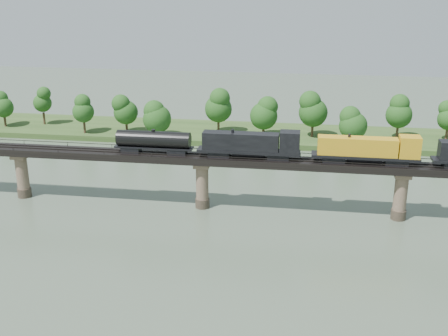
# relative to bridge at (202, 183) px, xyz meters

# --- Properties ---
(ground) EXTENTS (400.00, 400.00, 0.00)m
(ground) POSITION_rel_bridge_xyz_m (0.00, -30.00, -5.46)
(ground) COLOR #3E4D3D
(ground) RESTS_ON ground
(far_bank) EXTENTS (300.00, 24.00, 1.60)m
(far_bank) POSITION_rel_bridge_xyz_m (0.00, 55.00, -4.66)
(far_bank) COLOR #2B461C
(far_bank) RESTS_ON ground
(bridge) EXTENTS (236.00, 30.00, 11.50)m
(bridge) POSITION_rel_bridge_xyz_m (0.00, 0.00, 0.00)
(bridge) COLOR #473A2D
(bridge) RESTS_ON ground
(bridge_superstructure) EXTENTS (220.00, 4.90, 0.75)m
(bridge_superstructure) POSITION_rel_bridge_xyz_m (0.00, 0.00, 6.33)
(bridge_superstructure) COLOR black
(bridge_superstructure) RESTS_ON bridge
(far_treeline) EXTENTS (289.06, 17.54, 13.60)m
(far_treeline) POSITION_rel_bridge_xyz_m (-8.21, 50.52, 3.37)
(far_treeline) COLOR #382619
(far_treeline) RESTS_ON far_bank
(freight_train) EXTENTS (84.01, 3.27, 5.78)m
(freight_train) POSITION_rel_bridge_xyz_m (25.06, -0.00, 8.80)
(freight_train) COLOR black
(freight_train) RESTS_ON bridge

